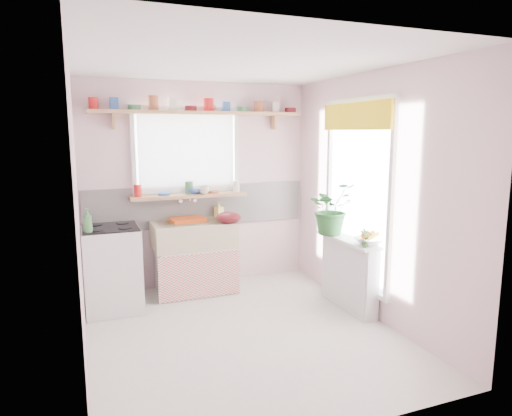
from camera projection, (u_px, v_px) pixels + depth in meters
name	position (u px, v px, depth m)	size (l,w,h in m)	color
room	(271.00, 179.00, 5.17)	(3.20, 3.20, 3.20)	beige
sink_unit	(194.00, 257.00, 5.43)	(0.95, 0.65, 1.11)	white
cooker	(112.00, 268.00, 4.86)	(0.58, 0.58, 0.93)	white
radiator_ledge	(349.00, 272.00, 4.95)	(0.22, 0.95, 0.78)	white
windowsill	(189.00, 196.00, 5.49)	(1.40, 0.22, 0.04)	tan
pine_shelf	(200.00, 113.00, 5.37)	(2.52, 0.24, 0.04)	tan
shelf_crockery	(196.00, 106.00, 5.34)	(2.47, 0.11, 0.12)	red
sill_crockery	(189.00, 189.00, 5.47)	(1.35, 0.11, 0.12)	red
dish_tray	(188.00, 220.00, 5.42)	(0.41, 0.31, 0.04)	#D34912
colander	(229.00, 217.00, 5.31)	(0.29, 0.29, 0.13)	#540E15
jade_plant	(331.00, 208.00, 5.04)	(0.52, 0.45, 0.58)	#265F29
fruit_bowl	(370.00, 241.00, 4.60)	(0.29, 0.29, 0.07)	white
herb_pot	(365.00, 238.00, 4.47)	(0.10, 0.07, 0.19)	#3C6E2C
soap_bottle_sink	(219.00, 209.00, 5.67)	(0.09, 0.09, 0.19)	#FDF370
sill_cup	(204.00, 190.00, 5.48)	(0.13, 0.13, 0.10)	beige
sill_bowl	(194.00, 191.00, 5.51)	(0.21, 0.21, 0.07)	#3357A7
shelf_vase	(211.00, 106.00, 5.46)	(0.13, 0.13, 0.14)	#B46337
cooker_bottle	(88.00, 221.00, 4.49)	(0.09, 0.09, 0.24)	#3F7F44
fruit	(370.00, 235.00, 4.60)	(0.20, 0.14, 0.10)	orange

